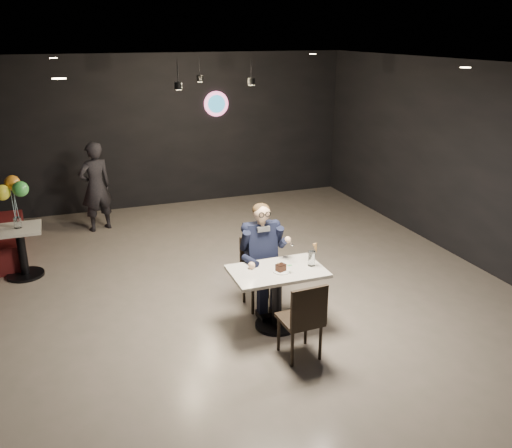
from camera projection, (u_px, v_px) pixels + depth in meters
name	position (u px, v px, depth m)	size (l,w,h in m)	color
floor	(255.00, 295.00, 7.37)	(9.00, 9.00, 0.00)	gray
wall_sign	(216.00, 104.00, 10.90)	(0.50, 0.06, 0.50)	pink
pendant_lights	(209.00, 67.00, 8.16)	(1.40, 1.20, 0.36)	black
main_table	(277.00, 298.00, 6.47)	(1.10, 0.70, 0.75)	silver
chair_far	(261.00, 274.00, 6.93)	(0.42, 0.46, 0.92)	black
chair_near	(300.00, 318.00, 5.86)	(0.42, 0.46, 0.92)	black
seated_man	(261.00, 255.00, 6.84)	(0.60, 0.80, 1.44)	black
dessert_plate	(282.00, 271.00, 6.29)	(0.20, 0.20, 0.01)	white
cake_slice	(281.00, 268.00, 6.28)	(0.10, 0.08, 0.07)	black
mint_leaf	(290.00, 265.00, 6.24)	(0.06, 0.04, 0.01)	green
sundae_glass	(312.00, 258.00, 6.43)	(0.08, 0.08, 0.19)	silver
wafer_cone	(316.00, 248.00, 6.34)	(0.06, 0.06, 0.12)	tan
booth_bench	(3.00, 226.00, 8.57)	(0.47, 1.89, 0.95)	#4F1113
side_table	(22.00, 252.00, 7.82)	(0.60, 0.60, 0.75)	silver
balloon_vase	(18.00, 223.00, 7.66)	(0.10, 0.10, 0.16)	silver
balloon_bunch	(13.00, 196.00, 7.53)	(0.40, 0.40, 0.66)	#FDF735
passerby	(96.00, 187.00, 9.54)	(0.58, 0.38, 1.60)	black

